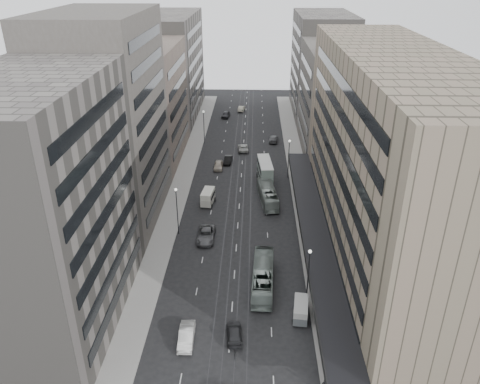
# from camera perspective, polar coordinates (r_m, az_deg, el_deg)

# --- Properties ---
(ground) EXTENTS (220.00, 220.00, 0.00)m
(ground) POSITION_cam_1_polar(r_m,az_deg,el_deg) (67.44, -0.72, -10.53)
(ground) COLOR black
(ground) RESTS_ON ground
(sidewalk_right) EXTENTS (4.00, 125.00, 0.15)m
(sidewalk_right) POSITION_cam_1_polar(r_m,az_deg,el_deg) (100.41, 7.06, 2.35)
(sidewalk_right) COLOR gray
(sidewalk_right) RESTS_ON ground
(sidewalk_left) EXTENTS (4.00, 125.00, 0.15)m
(sidewalk_left) POSITION_cam_1_polar(r_m,az_deg,el_deg) (101.01, -6.63, 2.53)
(sidewalk_left) COLOR gray
(sidewalk_left) RESTS_ON ground
(department_store) EXTENTS (19.20, 60.00, 30.00)m
(department_store) POSITION_cam_1_polar(r_m,az_deg,el_deg) (69.61, 17.47, 3.56)
(department_store) COLOR #776C57
(department_store) RESTS_ON ground
(building_right_mid) EXTENTS (15.00, 28.00, 24.00)m
(building_right_mid) POSITION_cam_1_polar(r_m,az_deg,el_deg) (111.35, 11.76, 10.92)
(building_right_mid) COLOR #4D4943
(building_right_mid) RESTS_ON ground
(building_right_far) EXTENTS (15.00, 32.00, 28.00)m
(building_right_far) POSITION_cam_1_polar(r_m,az_deg,el_deg) (139.82, 9.90, 14.97)
(building_right_far) COLOR slate
(building_right_far) RESTS_ON ground
(building_left_a) EXTENTS (15.00, 28.00, 30.00)m
(building_left_a) POSITION_cam_1_polar(r_m,az_deg,el_deg) (57.75, -23.03, -2.08)
(building_left_a) COLOR slate
(building_left_a) RESTS_ON ground
(building_left_b) EXTENTS (15.00, 26.00, 34.00)m
(building_left_b) POSITION_cam_1_polar(r_m,az_deg,el_deg) (80.32, -15.87, 8.31)
(building_left_b) COLOR #4D4943
(building_left_b) RESTS_ON ground
(building_left_c) EXTENTS (15.00, 28.00, 25.00)m
(building_left_c) POSITION_cam_1_polar(r_m,az_deg,el_deg) (106.55, -11.50, 10.54)
(building_left_c) COLOR #736559
(building_left_c) RESTS_ON ground
(building_left_d) EXTENTS (15.00, 38.00, 28.00)m
(building_left_d) POSITION_cam_1_polar(r_m,az_deg,el_deg) (137.70, -8.58, 14.90)
(building_left_d) COLOR slate
(building_left_d) RESTS_ON ground
(lamp_right_near) EXTENTS (0.44, 0.44, 8.32)m
(lamp_right_near) POSITION_cam_1_polar(r_m,az_deg,el_deg) (60.71, 8.35, -9.47)
(lamp_right_near) COLOR #262628
(lamp_right_near) RESTS_ON ground
(lamp_right_far) EXTENTS (0.44, 0.44, 8.32)m
(lamp_right_far) POSITION_cam_1_polar(r_m,az_deg,el_deg) (95.95, 5.98, 4.58)
(lamp_right_far) COLOR #262628
(lamp_right_far) RESTS_ON ground
(lamp_left_near) EXTENTS (0.44, 0.44, 8.32)m
(lamp_left_near) POSITION_cam_1_polar(r_m,az_deg,el_deg) (75.76, -7.71, -1.68)
(lamp_left_near) COLOR #262628
(lamp_left_near) RESTS_ON ground
(lamp_left_far) EXTENTS (0.44, 0.44, 8.32)m
(lamp_left_far) POSITION_cam_1_polar(r_m,az_deg,el_deg) (115.17, -4.43, 8.36)
(lamp_left_far) COLOR #262628
(lamp_left_far) RESTS_ON ground
(bus_near) EXTENTS (3.24, 11.81, 3.26)m
(bus_near) POSITION_cam_1_polar(r_m,az_deg,el_deg) (65.19, 2.81, -10.25)
(bus_near) COLOR gray
(bus_near) RESTS_ON ground
(bus_far) EXTENTS (3.97, 11.28, 3.07)m
(bus_far) POSITION_cam_1_polar(r_m,az_deg,el_deg) (87.10, 3.40, -0.30)
(bus_far) COLOR #94A098
(bus_far) RESTS_ON ground
(double_decker) EXTENTS (3.34, 8.84, 4.73)m
(double_decker) POSITION_cam_1_polar(r_m,az_deg,el_deg) (94.16, 3.06, 2.51)
(double_decker) COLOR gray
(double_decker) RESTS_ON ground
(vw_microbus) EXTENTS (2.32, 4.35, 2.25)m
(vw_microbus) POSITION_cam_1_polar(r_m,az_deg,el_deg) (60.86, 7.41, -14.01)
(vw_microbus) COLOR #4F5456
(vw_microbus) RESTS_ON ground
(panel_van) EXTENTS (2.55, 4.55, 2.74)m
(panel_van) POSITION_cam_1_polar(r_m,az_deg,el_deg) (86.37, -3.94, -0.58)
(panel_van) COLOR beige
(panel_van) RESTS_ON ground
(sedan_1) EXTENTS (1.85, 4.96, 1.62)m
(sedan_1) POSITION_cam_1_polar(r_m,az_deg,el_deg) (57.91, -6.56, -17.05)
(sedan_1) COLOR beige
(sedan_1) RESTS_ON ground
(sedan_2) EXTENTS (2.78, 6.00, 1.66)m
(sedan_2) POSITION_cam_1_polar(r_m,az_deg,el_deg) (75.89, -4.17, -5.24)
(sedan_2) COLOR #555557
(sedan_2) RESTS_ON ground
(sedan_3) EXTENTS (2.30, 4.79, 1.35)m
(sedan_3) POSITION_cam_1_polar(r_m,az_deg,el_deg) (58.11, -0.72, -16.84)
(sedan_3) COLOR #232325
(sedan_3) RESTS_ON ground
(sedan_4) EXTENTS (1.91, 4.71, 1.60)m
(sedan_4) POSITION_cam_1_polar(r_m,az_deg,el_deg) (101.57, -2.65, 3.27)
(sedan_4) COLOR #AEA290
(sedan_4) RESTS_ON ground
(sedan_5) EXTENTS (1.95, 4.59, 1.47)m
(sedan_5) POSITION_cam_1_polar(r_m,az_deg,el_deg) (104.60, -1.48, 3.95)
(sedan_5) COLOR black
(sedan_5) RESTS_ON ground
(sedan_6) EXTENTS (2.61, 5.15, 1.40)m
(sedan_6) POSITION_cam_1_polar(r_m,az_deg,el_deg) (111.74, 0.37, 5.42)
(sedan_6) COLOR #B6B6B2
(sedan_6) RESTS_ON ground
(sedan_7) EXTENTS (2.64, 5.43, 1.52)m
(sedan_7) POSITION_cam_1_polar(r_m,az_deg,el_deg) (117.72, 4.11, 6.49)
(sedan_7) COLOR #58585B
(sedan_7) RESTS_ON ground
(sedan_8) EXTENTS (2.68, 5.27, 1.72)m
(sedan_8) POSITION_cam_1_polar(r_m,az_deg,el_deg) (136.90, -1.74, 9.43)
(sedan_8) COLOR #2B2A2D
(sedan_8) RESTS_ON ground
(sedan_9) EXTENTS (2.18, 4.84, 1.54)m
(sedan_9) POSITION_cam_1_polar(r_m,az_deg,el_deg) (143.15, 0.20, 10.16)
(sedan_9) COLOR beige
(sedan_9) RESTS_ON ground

